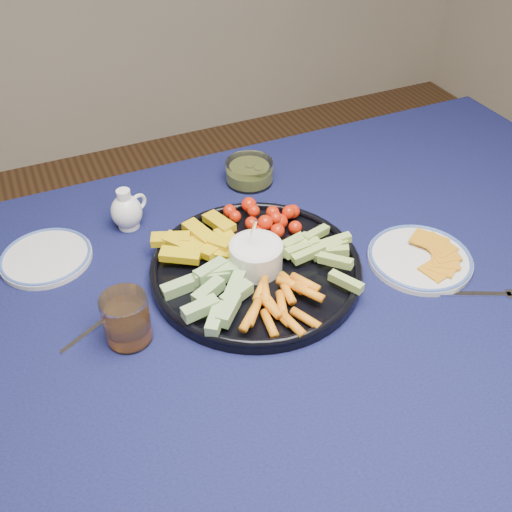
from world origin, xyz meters
name	(u,v)px	position (x,y,z in m)	size (l,w,h in m)	color
dining_table	(299,326)	(0.00, 0.00, 0.66)	(1.67, 1.07, 0.75)	#452817
crudite_platter	(255,266)	(-0.06, 0.08, 0.77)	(0.40, 0.40, 0.13)	black
creamer_pitcher	(127,211)	(-0.23, 0.33, 0.78)	(0.08, 0.06, 0.09)	white
pickle_bowl	(249,173)	(0.06, 0.38, 0.77)	(0.11, 0.11, 0.05)	white
cheese_plate	(420,257)	(0.25, -0.01, 0.76)	(0.20, 0.20, 0.02)	silver
juice_tumbler	(127,321)	(-0.31, 0.03, 0.79)	(0.08, 0.08, 0.09)	white
fork_left	(101,323)	(-0.35, 0.08, 0.75)	(0.13, 0.08, 0.00)	silver
fork_right	(487,294)	(0.31, -0.14, 0.75)	(0.17, 0.09, 0.00)	silver
side_plate_extra	(46,257)	(-0.41, 0.29, 0.75)	(0.18, 0.18, 0.01)	silver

